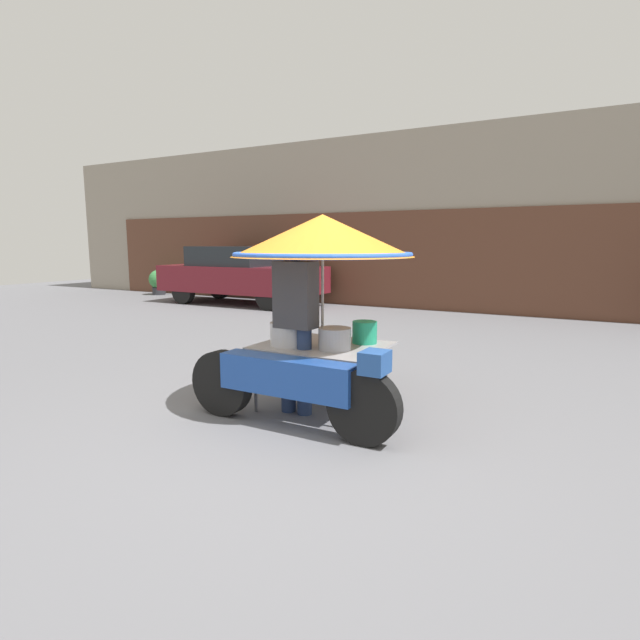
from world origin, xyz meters
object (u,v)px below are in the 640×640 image
at_px(parked_car, 240,274).
at_px(vendor_motorcycle_cart, 319,265).
at_px(potted_plant, 158,281).
at_px(vendor_person, 296,316).

bearing_deg(parked_car, vendor_motorcycle_cart, -47.26).
distance_m(parked_car, potted_plant, 3.82).
height_order(vendor_person, potted_plant, vendor_person).
bearing_deg(vendor_person, potted_plant, 142.56).
xyz_separation_m(parked_car, potted_plant, (-3.74, 0.66, -0.37)).
height_order(vendor_motorcycle_cart, parked_car, vendor_motorcycle_cart).
distance_m(vendor_motorcycle_cart, vendor_person, 0.53).
height_order(vendor_motorcycle_cart, vendor_person, vendor_motorcycle_cart).
xyz_separation_m(vendor_person, parked_car, (-5.89, 6.71, -0.15)).
relative_size(vendor_motorcycle_cart, vendor_person, 1.24).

